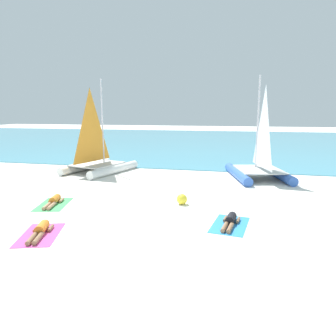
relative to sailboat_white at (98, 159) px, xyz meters
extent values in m
plane|color=white|center=(5.36, 1.23, -0.85)|extent=(120.00, 120.00, 0.00)
cube|color=#4C9EB7|center=(5.36, 21.81, -0.82)|extent=(120.00, 40.00, 0.05)
cylinder|color=white|center=(-1.06, 0.44, -0.60)|extent=(1.65, 4.32, 0.50)
cylinder|color=white|center=(1.13, -0.18, -0.60)|extent=(1.65, 4.32, 0.50)
cube|color=silver|center=(-0.02, -0.07, -0.32)|extent=(2.94, 3.30, 0.06)
cylinder|color=silver|center=(0.15, 0.53, 2.24)|extent=(0.10, 0.10, 5.18)
pyramid|color=orange|center=(-0.13, -0.46, 2.09)|extent=(0.67, 2.21, 4.35)
cylinder|color=blue|center=(8.46, 0.14, -0.60)|extent=(1.58, 4.35, 0.50)
cylinder|color=blue|center=(10.67, 0.72, -0.60)|extent=(1.58, 4.35, 0.50)
cube|color=silver|center=(9.61, 0.23, -0.32)|extent=(2.92, 3.28, 0.06)
cylinder|color=silver|center=(9.46, 0.83, 2.25)|extent=(0.10, 0.10, 5.20)
pyramid|color=white|center=(9.72, -0.16, 2.10)|extent=(0.64, 2.23, 4.37)
cube|color=#4CB266|center=(1.19, -6.71, -0.84)|extent=(1.52, 2.11, 0.01)
cylinder|color=orange|center=(1.14, -6.51, -0.68)|extent=(0.44, 0.67, 0.30)
sphere|color=tan|center=(1.04, -6.11, -0.68)|extent=(0.22, 0.22, 0.22)
cylinder|color=tan|center=(1.20, -7.16, -0.76)|extent=(0.32, 0.79, 0.14)
cylinder|color=tan|center=(1.38, -7.12, -0.76)|extent=(0.32, 0.79, 0.14)
cylinder|color=tan|center=(0.89, -6.41, -0.77)|extent=(0.20, 0.46, 0.10)
cylinder|color=tan|center=(1.31, -6.31, -0.77)|extent=(0.20, 0.46, 0.10)
cube|color=#D84C99|center=(2.61, -9.62, -0.84)|extent=(1.63, 2.15, 0.01)
cylinder|color=orange|center=(2.55, -9.43, -0.68)|extent=(0.48, 0.68, 0.30)
sphere|color=#8C6647|center=(2.42, -9.04, -0.68)|extent=(0.22, 0.22, 0.22)
cylinder|color=#8C6647|center=(2.66, -10.08, -0.76)|extent=(0.37, 0.79, 0.14)
cylinder|color=#8C6647|center=(2.83, -10.02, -0.76)|extent=(0.37, 0.79, 0.14)
cylinder|color=#8C6647|center=(2.29, -9.35, -0.77)|extent=(0.23, 0.46, 0.10)
cylinder|color=#8C6647|center=(2.71, -9.22, -0.77)|extent=(0.23, 0.46, 0.10)
cube|color=#338CD8|center=(8.28, -7.46, -0.84)|extent=(1.35, 2.03, 0.01)
cylinder|color=black|center=(8.30, -7.26, -0.68)|extent=(0.38, 0.66, 0.30)
sphere|color=#8C6647|center=(8.36, -6.86, -0.68)|extent=(0.22, 0.22, 0.22)
cylinder|color=#8C6647|center=(8.13, -7.89, -0.76)|extent=(0.25, 0.79, 0.14)
cylinder|color=#8C6647|center=(8.30, -7.92, -0.76)|extent=(0.25, 0.79, 0.14)
cylinder|color=#8C6647|center=(8.11, -7.08, -0.77)|extent=(0.16, 0.46, 0.10)
cylinder|color=#8C6647|center=(8.54, -7.14, -0.77)|extent=(0.16, 0.46, 0.10)
sphere|color=yellow|center=(6.29, -5.51, -0.63)|extent=(0.43, 0.43, 0.43)
camera|label=1|loc=(8.47, -17.57, 2.91)|focal=33.32mm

